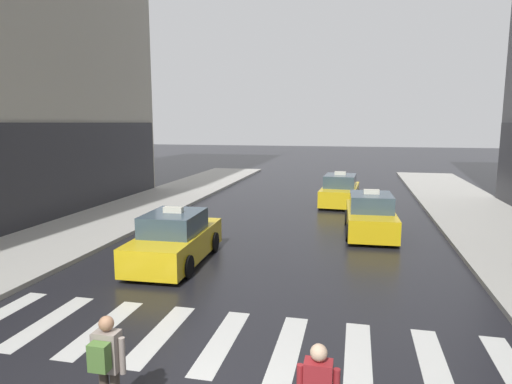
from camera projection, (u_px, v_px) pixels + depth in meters
name	position (u px, v px, depth m)	size (l,w,h in m)	color
crosswalk_markings	(222.00, 341.00, 9.04)	(11.30, 2.80, 0.01)	silver
taxi_lead	(175.00, 240.00, 14.08)	(2.04, 4.59, 1.80)	yellow
taxi_second	(370.00, 216.00, 17.70)	(2.06, 4.60, 1.80)	yellow
taxi_third	(340.00, 191.00, 24.14)	(2.12, 4.62, 1.80)	yellow
pedestrian_with_backpack	(107.00, 362.00, 6.44)	(0.55, 0.43, 1.65)	#473D33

